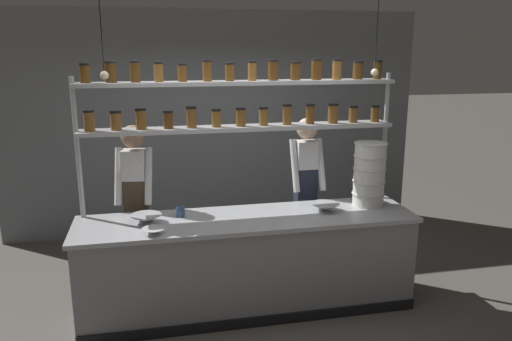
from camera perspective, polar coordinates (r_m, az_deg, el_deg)
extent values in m
plane|color=#5B5651|center=(5.04, -0.90, -15.30)|extent=(40.00, 40.00, 0.00)
cube|color=gray|center=(6.72, -4.73, 5.36)|extent=(5.56, 0.12, 2.93)
cube|color=gray|center=(4.84, -0.92, -10.74)|extent=(3.10, 0.72, 0.88)
cube|color=#B7BABF|center=(4.66, -0.94, -5.60)|extent=(3.16, 0.76, 0.04)
cube|color=black|center=(4.70, 0.00, -16.89)|extent=(3.10, 0.03, 0.10)
cylinder|color=#B7BABF|center=(4.88, -19.29, -2.97)|extent=(0.04, 0.04, 2.21)
cylinder|color=#B7BABF|center=(5.37, 14.22, -1.09)|extent=(0.04, 0.04, 2.21)
cube|color=#B7BABF|center=(4.78, -1.75, 4.88)|extent=(3.00, 0.28, 0.04)
cylinder|color=brown|center=(4.72, -18.53, 5.32)|extent=(0.10, 0.10, 0.17)
cylinder|color=black|center=(4.71, -18.62, 6.45)|extent=(0.10, 0.10, 0.02)
cylinder|color=brown|center=(4.70, -15.72, 5.40)|extent=(0.10, 0.10, 0.16)
cylinder|color=black|center=(4.69, -15.79, 6.46)|extent=(0.10, 0.10, 0.02)
cylinder|color=brown|center=(4.69, -13.01, 5.65)|extent=(0.10, 0.10, 0.17)
cylinder|color=black|center=(4.68, -13.08, 6.82)|extent=(0.10, 0.10, 0.02)
cylinder|color=#513314|center=(4.69, -10.01, 5.63)|extent=(0.09, 0.09, 0.15)
cylinder|color=black|center=(4.68, -10.05, 6.63)|extent=(0.09, 0.09, 0.02)
cylinder|color=brown|center=(4.70, -7.39, 5.95)|extent=(0.09, 0.09, 0.18)
cylinder|color=black|center=(4.69, -7.43, 7.15)|extent=(0.10, 0.10, 0.02)
cylinder|color=brown|center=(4.73, -4.56, 5.89)|extent=(0.09, 0.09, 0.15)
cylinder|color=black|center=(4.72, -4.58, 6.90)|extent=(0.09, 0.09, 0.02)
cylinder|color=brown|center=(4.77, -1.81, 6.02)|extent=(0.09, 0.09, 0.16)
cylinder|color=black|center=(4.75, -1.82, 7.07)|extent=(0.10, 0.10, 0.02)
cylinder|color=brown|center=(4.81, 0.86, 6.11)|extent=(0.09, 0.09, 0.16)
cylinder|color=black|center=(4.80, 0.86, 7.15)|extent=(0.09, 0.09, 0.02)
cylinder|color=brown|center=(4.87, 3.57, 6.30)|extent=(0.09, 0.09, 0.18)
cylinder|color=black|center=(4.85, 3.59, 7.46)|extent=(0.09, 0.09, 0.02)
cylinder|color=brown|center=(4.93, 6.22, 6.33)|extent=(0.09, 0.09, 0.18)
cylinder|color=black|center=(4.92, 6.25, 7.46)|extent=(0.09, 0.09, 0.02)
cylinder|color=brown|center=(5.01, 8.78, 6.35)|extent=(0.10, 0.10, 0.17)
cylinder|color=black|center=(5.00, 8.82, 7.45)|extent=(0.10, 0.10, 0.02)
cylinder|color=brown|center=(5.09, 11.05, 6.23)|extent=(0.09, 0.09, 0.15)
cylinder|color=black|center=(5.08, 11.09, 7.16)|extent=(0.09, 0.09, 0.02)
cylinder|color=brown|center=(5.19, 13.45, 6.24)|extent=(0.09, 0.09, 0.15)
cylinder|color=black|center=(5.18, 13.50, 7.15)|extent=(0.09, 0.09, 0.02)
cube|color=#B7BABF|center=(4.73, -1.78, 9.98)|extent=(3.00, 0.28, 0.04)
cylinder|color=brown|center=(4.68, -18.97, 10.36)|extent=(0.09, 0.09, 0.15)
cylinder|color=black|center=(4.68, -19.05, 11.40)|extent=(0.09, 0.09, 0.02)
cylinder|color=#513314|center=(4.66, -16.28, 10.64)|extent=(0.10, 0.10, 0.17)
cylinder|color=black|center=(4.66, -16.36, 11.80)|extent=(0.10, 0.10, 0.02)
cylinder|color=#513314|center=(4.65, -13.66, 10.82)|extent=(0.09, 0.09, 0.17)
cylinder|color=black|center=(4.65, -13.73, 11.99)|extent=(0.09, 0.09, 0.02)
cylinder|color=brown|center=(4.65, -11.07, 10.87)|extent=(0.08, 0.08, 0.16)
cylinder|color=black|center=(4.65, -11.12, 11.97)|extent=(0.08, 0.08, 0.02)
cylinder|color=brown|center=(4.66, -8.43, 10.90)|extent=(0.08, 0.08, 0.14)
cylinder|color=black|center=(4.66, -8.47, 11.91)|extent=(0.08, 0.08, 0.02)
cylinder|color=brown|center=(4.68, -5.62, 11.16)|extent=(0.08, 0.08, 0.17)
cylinder|color=black|center=(4.68, -5.65, 12.34)|extent=(0.08, 0.08, 0.02)
cylinder|color=brown|center=(4.71, -3.03, 11.08)|extent=(0.09, 0.09, 0.15)
cylinder|color=black|center=(4.71, -3.04, 12.11)|extent=(0.09, 0.09, 0.02)
cylinder|color=brown|center=(4.75, -0.44, 11.21)|extent=(0.08, 0.08, 0.16)
cylinder|color=black|center=(4.74, -0.44, 12.31)|extent=(0.08, 0.08, 0.02)
cylinder|color=#513314|center=(4.79, 1.98, 11.28)|extent=(0.10, 0.10, 0.17)
cylinder|color=black|center=(4.79, 1.99, 12.42)|extent=(0.10, 0.10, 0.02)
cylinder|color=#513314|center=(4.85, 4.52, 11.17)|extent=(0.10, 0.10, 0.15)
cylinder|color=black|center=(4.85, 4.54, 12.20)|extent=(0.10, 0.10, 0.02)
cylinder|color=#513314|center=(4.91, 6.91, 11.30)|extent=(0.10, 0.10, 0.18)
cylinder|color=black|center=(4.91, 6.95, 12.46)|extent=(0.10, 0.10, 0.02)
cylinder|color=brown|center=(4.98, 9.22, 11.22)|extent=(0.09, 0.09, 0.17)
cylinder|color=black|center=(4.98, 9.27, 12.34)|extent=(0.09, 0.09, 0.02)
cylinder|color=#513314|center=(5.07, 11.56, 11.05)|extent=(0.10, 0.10, 0.15)
cylinder|color=black|center=(5.06, 11.61, 12.03)|extent=(0.10, 0.10, 0.02)
cylinder|color=#513314|center=(5.15, 13.73, 11.03)|extent=(0.08, 0.08, 0.16)
cylinder|color=black|center=(5.15, 13.79, 12.04)|extent=(0.08, 0.08, 0.02)
cylinder|color=black|center=(5.30, -14.05, -9.15)|extent=(0.11, 0.11, 0.84)
cylinder|color=black|center=(5.27, -12.33, -9.18)|extent=(0.11, 0.11, 0.84)
cube|color=#473828|center=(5.09, -13.56, -2.95)|extent=(0.25, 0.20, 0.36)
cube|color=white|center=(5.01, -13.77, 0.66)|extent=(0.25, 0.21, 0.30)
sphere|color=#A37A5B|center=(4.95, -13.96, 3.79)|extent=(0.22, 0.22, 0.22)
cylinder|color=white|center=(5.00, -15.46, -0.65)|extent=(0.11, 0.26, 0.55)
cylinder|color=white|center=(4.95, -12.19, -0.62)|extent=(0.11, 0.26, 0.55)
cylinder|color=black|center=(5.57, 4.75, -7.60)|extent=(0.11, 0.11, 0.84)
cylinder|color=black|center=(5.62, 6.32, -7.44)|extent=(0.11, 0.11, 0.84)
cube|color=#232838|center=(5.41, 5.69, -1.59)|extent=(0.22, 0.17, 0.36)
cube|color=white|center=(5.33, 5.77, 1.83)|extent=(0.22, 0.18, 0.30)
sphere|color=beige|center=(5.28, 5.84, 4.79)|extent=(0.22, 0.22, 0.22)
cylinder|color=white|center=(5.25, 4.45, 0.54)|extent=(0.07, 0.26, 0.55)
cylinder|color=white|center=(5.34, 7.42, 0.69)|extent=(0.07, 0.26, 0.55)
cylinder|color=white|center=(5.12, 12.66, -3.25)|extent=(0.31, 0.31, 0.12)
cylinder|color=silver|center=(5.10, 12.70, -2.57)|extent=(0.32, 0.32, 0.01)
cylinder|color=white|center=(5.08, 12.74, -1.88)|extent=(0.31, 0.31, 0.12)
cylinder|color=silver|center=(5.07, 12.77, -1.19)|extent=(0.32, 0.32, 0.01)
cylinder|color=white|center=(5.05, 12.81, -0.49)|extent=(0.31, 0.31, 0.12)
cylinder|color=silver|center=(5.03, 12.85, 0.21)|extent=(0.32, 0.32, 0.01)
cylinder|color=white|center=(5.02, 12.89, 0.91)|extent=(0.31, 0.31, 0.12)
cylinder|color=silver|center=(5.01, 12.93, 1.62)|extent=(0.32, 0.32, 0.01)
cylinder|color=white|center=(4.99, 12.97, 2.33)|extent=(0.31, 0.31, 0.12)
cylinder|color=silver|center=(4.98, 13.01, 3.05)|extent=(0.32, 0.32, 0.01)
cylinder|color=silver|center=(4.33, -11.61, -7.08)|extent=(0.09, 0.09, 0.01)
cone|color=silver|center=(4.33, -11.62, -6.82)|extent=(0.20, 0.20, 0.05)
cylinder|color=#B2B7BC|center=(4.87, 7.89, -4.55)|extent=(0.13, 0.13, 0.01)
cone|color=#B2B7BC|center=(4.86, 7.91, -4.19)|extent=(0.28, 0.28, 0.08)
cylinder|color=#B2B7BC|center=(4.62, -12.42, -5.80)|extent=(0.13, 0.13, 0.01)
cone|color=#B2B7BC|center=(4.61, -12.45, -5.42)|extent=(0.28, 0.28, 0.08)
cylinder|color=#334C70|center=(4.71, -8.64, -4.69)|extent=(0.08, 0.08, 0.09)
cylinder|color=black|center=(4.33, -17.25, 14.64)|extent=(0.01, 0.01, 0.65)
sphere|color=#F9E5B2|center=(4.33, -16.94, 10.36)|extent=(0.07, 0.07, 0.07)
cylinder|color=black|center=(4.77, 13.63, 14.74)|extent=(0.01, 0.01, 0.65)
sphere|color=#F9E5B2|center=(4.78, 13.41, 10.85)|extent=(0.07, 0.07, 0.07)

